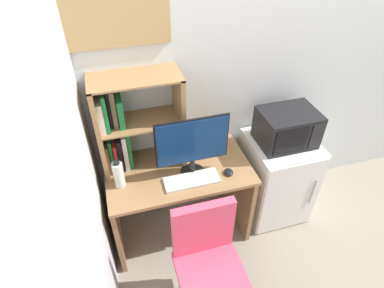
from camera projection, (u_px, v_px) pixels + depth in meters
wall_back at (328, 64)px, 2.68m from camera, size 6.40×0.04×2.60m
desk at (179, 191)px, 2.62m from camera, size 1.11×0.63×0.76m
hutch_bookshelf at (127, 124)px, 2.30m from camera, size 0.62×0.30×0.74m
monitor at (192, 144)px, 2.26m from camera, size 0.54×0.18×0.49m
keyboard at (192, 180)px, 2.36m from camera, size 0.41×0.15×0.02m
computer_mouse at (229, 172)px, 2.42m from camera, size 0.07×0.08×0.03m
water_bottle at (119, 174)px, 2.27m from camera, size 0.08×0.08×0.23m
mini_fridge at (276, 177)px, 2.90m from camera, size 0.55×0.57×0.81m
microwave at (287, 128)px, 2.55m from camera, size 0.45×0.35×0.29m
desk_chair at (208, 272)px, 2.18m from camera, size 0.50×0.50×0.94m
wall_corkboard at (115, 5)px, 1.91m from camera, size 0.66×0.02×0.52m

